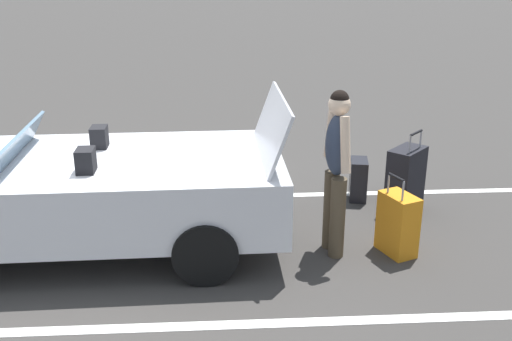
{
  "coord_description": "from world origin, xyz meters",
  "views": [
    {
      "loc": [
        -1.46,
        5.54,
        2.82
      ],
      "look_at": [
        -1.8,
        -0.09,
        0.75
      ],
      "focal_mm": 41.49,
      "sensor_mm": 36.0,
      "label": 1
    }
  ],
  "objects_px": {
    "suitcase_large_black": "(405,179)",
    "traveler_person": "(336,164)",
    "convertible_car": "(56,193)",
    "suitcase_medium_bright": "(398,224)",
    "suitcase_small_carryon": "(358,179)"
  },
  "relations": [
    {
      "from": "convertible_car",
      "to": "suitcase_large_black",
      "type": "xyz_separation_m",
      "value": [
        -3.77,
        -0.75,
        -0.22
      ]
    },
    {
      "from": "convertible_car",
      "to": "traveler_person",
      "type": "bearing_deg",
      "value": 173.3
    },
    {
      "from": "convertible_car",
      "to": "suitcase_small_carryon",
      "type": "distance_m",
      "value": 3.49
    },
    {
      "from": "suitcase_large_black",
      "to": "suitcase_medium_bright",
      "type": "xyz_separation_m",
      "value": [
        0.39,
        1.07,
        -0.06
      ]
    },
    {
      "from": "convertible_car",
      "to": "suitcase_large_black",
      "type": "distance_m",
      "value": 3.85
    },
    {
      "from": "suitcase_medium_bright",
      "to": "suitcase_small_carryon",
      "type": "relative_size",
      "value": 1.66
    },
    {
      "from": "convertible_car",
      "to": "traveler_person",
      "type": "xyz_separation_m",
      "value": [
        -2.75,
        0.26,
        0.34
      ]
    },
    {
      "from": "convertible_car",
      "to": "traveler_person",
      "type": "relative_size",
      "value": 2.54
    },
    {
      "from": "suitcase_large_black",
      "to": "traveler_person",
      "type": "bearing_deg",
      "value": 88.43
    },
    {
      "from": "suitcase_medium_bright",
      "to": "traveler_person",
      "type": "distance_m",
      "value": 0.89
    },
    {
      "from": "convertible_car",
      "to": "suitcase_small_carryon",
      "type": "height_order",
      "value": "convertible_car"
    },
    {
      "from": "suitcase_small_carryon",
      "to": "traveler_person",
      "type": "bearing_deg",
      "value": -102.56
    },
    {
      "from": "suitcase_large_black",
      "to": "traveler_person",
      "type": "xyz_separation_m",
      "value": [
        1.02,
        1.01,
        0.56
      ]
    },
    {
      "from": "suitcase_medium_bright",
      "to": "traveler_person",
      "type": "bearing_deg",
      "value": 152.16
    },
    {
      "from": "convertible_car",
      "to": "traveler_person",
      "type": "height_order",
      "value": "traveler_person"
    }
  ]
}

